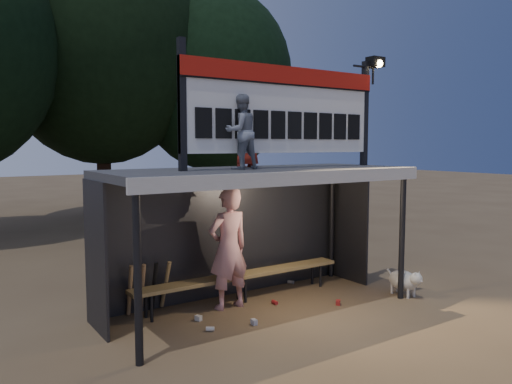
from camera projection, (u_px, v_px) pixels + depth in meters
The scene contains 12 objects.
ground at pixel (259, 309), 8.21m from camera, with size 80.00×80.00×0.00m, color brown.
player at pixel (228, 248), 8.19m from camera, with size 0.73×0.48×2.01m, color silver.
child_a at pixel (241, 132), 7.67m from camera, with size 0.56×0.44×1.15m, color gray.
child_b at pixel (247, 136), 8.44m from camera, with size 0.51×0.33×1.05m, color maroon.
dugout_shelter at pixel (251, 197), 8.24m from camera, with size 5.10×2.08×2.32m.
scoreboard_assembly at pixel (288, 107), 8.20m from camera, with size 4.10×0.27×1.99m.
bench at pixel (242, 276), 8.63m from camera, with size 4.00×0.35×0.48m.
tree_mid at pixel (101, 47), 17.69m from camera, with size 7.22×7.22×10.36m.
tree_right at pixel (213, 80), 19.17m from camera, with size 6.08×6.08×8.72m.
dog at pixel (405, 280), 8.93m from camera, with size 0.36×0.81×0.49m.
bats at pixel (148, 287), 7.96m from camera, with size 0.68×0.36×0.84m.
litter at pixel (264, 308), 8.16m from camera, with size 2.62×1.58×0.08m.
Camera 1 is at (-4.50, -6.60, 2.70)m, focal length 35.00 mm.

